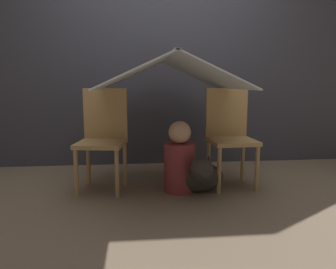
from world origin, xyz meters
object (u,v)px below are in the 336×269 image
person_front (180,161)px  dog (199,175)px  chair_left (103,135)px  chair_right (230,133)px

person_front → dog: bearing=-33.6°
chair_left → dog: size_ratio=1.95×
chair_right → person_front: size_ratio=1.44×
dog → chair_right: bearing=37.2°
person_front → dog: 0.21m
person_front → dog: size_ratio=1.35×
chair_left → chair_right: (1.15, 0.00, 0.00)m
chair_left → person_front: chair_left is taller
dog → chair_left: bearing=162.7°
chair_right → person_front: chair_right is taller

